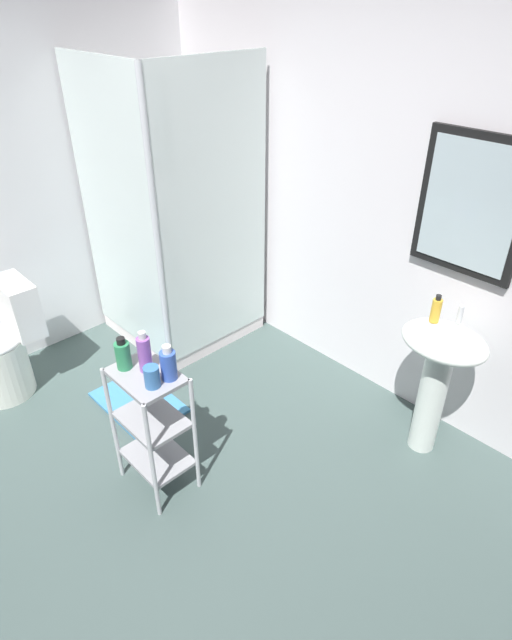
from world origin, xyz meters
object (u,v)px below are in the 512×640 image
pedestal_sink (438,367)px  storage_cart (152,421)px  bath_mat (139,402)px  toilet (4,350)px  body_wash_bottle_green (123,355)px  conditioner_bottle_purple (145,353)px  rinse_cup (152,377)px  hand_soap_bottle (436,310)px  shower_stall (177,283)px  shampoo_bottle_blue (168,364)px

pedestal_sink → storage_cart: 1.54m
bath_mat → toilet: bearing=-143.7°
body_wash_bottle_green → storage_cart: bearing=19.9°
conditioner_bottle_purple → rinse_cup: conditioner_bottle_purple is taller
pedestal_sink → rinse_cup: bearing=-119.9°
body_wash_bottle_green → bath_mat: 1.00m
toilet → hand_soap_bottle: size_ratio=4.83×
shower_stall → storage_cart: (1.08, -0.95, -0.03)m
shampoo_bottle_blue → rinse_cup: bearing=-93.2°
toilet → rinse_cup: size_ratio=7.04×
storage_cart → conditioner_bottle_purple: conditioner_bottle_purple is taller
shower_stall → shampoo_bottle_blue: shower_stall is taller
rinse_cup → bath_mat: rinse_cup is taller
body_wash_bottle_green → shampoo_bottle_blue: bearing=26.7°
shampoo_bottle_blue → rinse_cup: size_ratio=1.71×
hand_soap_bottle → storage_cart: bearing=-119.7°
storage_cart → shower_stall: bearing=138.5°
shower_stall → toilet: shower_stall is taller
hand_soap_bottle → shower_stall: bearing=-168.8°
toilet → conditioner_bottle_purple: size_ratio=3.47×
rinse_cup → body_wash_bottle_green: bearing=-175.2°
pedestal_sink → storage_cart: pedestal_sink is taller
storage_cart → bath_mat: 0.80m
storage_cart → hand_soap_bottle: (0.75, 1.32, 0.44)m
body_wash_bottle_green → hand_soap_bottle: bearing=57.5°
storage_cart → rinse_cup: 0.37m
shower_stall → conditioner_bottle_purple: (1.05, -0.93, 0.37)m
conditioner_bottle_purple → shower_stall: bearing=138.6°
shower_stall → bath_mat: shower_stall is taller
toilet → shampoo_bottle_blue: shampoo_bottle_blue is taller
shower_stall → pedestal_sink: bearing=9.6°
hand_soap_bottle → conditioner_bottle_purple: bearing=-121.0°
shower_stall → storage_cart: 1.44m
toilet → bath_mat: toilet is taller
shower_stall → storage_cart: shower_stall is taller
conditioner_bottle_purple → shampoo_bottle_blue: bearing=19.2°
shower_stall → shampoo_bottle_blue: (1.18, -0.89, 0.36)m
toilet → hand_soap_bottle: (2.09, 1.57, 0.56)m
shower_stall → hand_soap_bottle: 1.91m
pedestal_sink → toilet: (-2.18, -1.54, -0.26)m
shower_stall → storage_cart: size_ratio=2.70×
shampoo_bottle_blue → hand_soap_bottle: bearing=62.5°
rinse_cup → shower_stall: bearing=140.3°
shower_stall → hand_soap_bottle: size_ratio=12.71×
rinse_cup → pedestal_sink: bearing=60.1°
shower_stall → shampoo_bottle_blue: 1.52m
toilet → pedestal_sink: bearing=35.1°
bath_mat → shampoo_bottle_blue: bearing=-15.0°
shower_stall → rinse_cup: bearing=-39.7°
toilet → hand_soap_bottle: 2.67m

